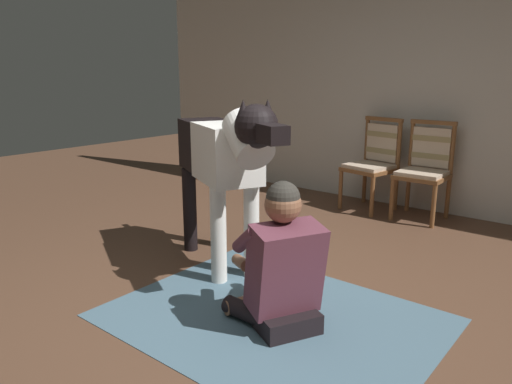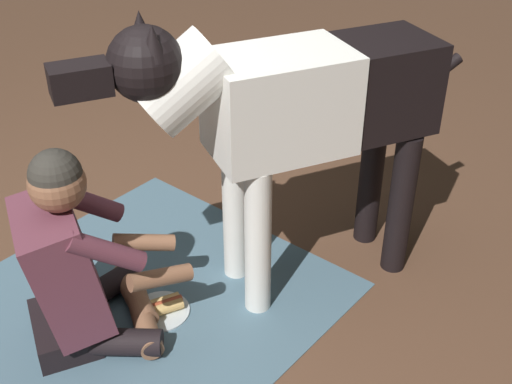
# 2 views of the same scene
# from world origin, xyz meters

# --- Properties ---
(ground_plane) EXTENTS (13.96, 13.96, 0.00)m
(ground_plane) POSITION_xyz_m (0.00, 0.00, 0.00)
(ground_plane) COLOR brown
(back_wall) EXTENTS (7.64, 0.10, 2.60)m
(back_wall) POSITION_xyz_m (0.00, 3.15, 1.30)
(back_wall) COLOR beige
(back_wall) RESTS_ON ground
(area_rug) EXTENTS (1.91, 1.47, 0.01)m
(area_rug) POSITION_xyz_m (0.16, 0.17, 0.00)
(area_rug) COLOR slate
(area_rug) RESTS_ON ground
(dining_chair_left_of_pair) EXTENTS (0.54, 0.54, 0.98)m
(dining_chair_left_of_pair) POSITION_xyz_m (-0.47, 2.82, 0.54)
(dining_chair_left_of_pair) COLOR brown
(dining_chair_left_of_pair) RESTS_ON ground
(dining_chair_right_of_pair) EXTENTS (0.46, 0.47, 0.98)m
(dining_chair_right_of_pair) POSITION_xyz_m (0.08, 2.82, 0.54)
(dining_chair_right_of_pair) COLOR brown
(dining_chair_right_of_pair) RESTS_ON ground
(person_sitting_on_floor) EXTENTS (0.72, 0.63, 0.87)m
(person_sitting_on_floor) POSITION_xyz_m (0.24, 0.14, 0.36)
(person_sitting_on_floor) COLOR black
(person_sitting_on_floor) RESTS_ON ground
(large_dog) EXTENTS (1.56, 0.89, 1.30)m
(large_dog) POSITION_xyz_m (-0.59, 0.56, 0.85)
(large_dog) COLOR white
(large_dog) RESTS_ON ground
(hot_dog_on_plate) EXTENTS (0.26, 0.26, 0.06)m
(hot_dog_on_plate) POSITION_xyz_m (-0.04, 0.28, 0.02)
(hot_dog_on_plate) COLOR silver
(hot_dog_on_plate) RESTS_ON ground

